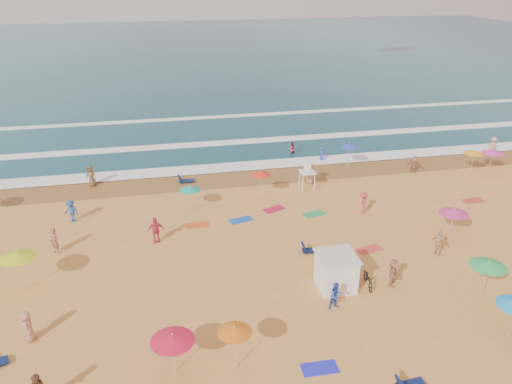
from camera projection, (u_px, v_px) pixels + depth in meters
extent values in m
plane|color=gold|center=(311.00, 246.00, 33.28)|extent=(220.00, 220.00, 0.00)
cube|color=#0C4756|center=(194.00, 52.00, 108.21)|extent=(220.00, 140.00, 0.18)
plane|color=olive|center=(269.00, 175.00, 44.43)|extent=(220.00, 220.00, 0.00)
cube|color=white|center=(263.00, 165.00, 46.62)|extent=(200.00, 2.20, 0.05)
cube|color=white|center=(248.00, 141.00, 52.86)|extent=(200.00, 1.60, 0.05)
cube|color=white|center=(233.00, 116.00, 61.78)|extent=(200.00, 1.20, 0.05)
cube|color=white|center=(336.00, 272.00, 28.60)|extent=(2.00, 2.00, 2.00)
cube|color=silver|center=(337.00, 256.00, 28.16)|extent=(2.20, 2.20, 0.12)
imported|color=black|center=(368.00, 279.00, 28.90)|extent=(0.91, 1.90, 0.96)
cone|color=orange|center=(474.00, 152.00, 43.60)|extent=(1.66, 1.66, 0.35)
cone|color=red|center=(172.00, 338.00, 22.11)|extent=(2.02, 2.02, 0.35)
cone|color=orange|center=(234.00, 329.00, 22.13)|extent=(1.59, 1.59, 0.35)
cone|color=#C4D916|center=(17.00, 255.00, 27.78)|extent=(1.99, 1.99, 0.35)
cone|color=#DC319F|center=(493.00, 151.00, 44.37)|extent=(1.85, 1.85, 0.35)
cone|color=#D32E78|center=(454.00, 211.00, 33.72)|extent=(1.96, 1.96, 0.35)
cone|color=blue|center=(349.00, 145.00, 44.84)|extent=(1.55, 1.55, 0.35)
cone|color=red|center=(260.00, 173.00, 39.03)|extent=(1.54, 1.54, 0.35)
cone|color=#14A97F|center=(190.00, 188.00, 37.29)|extent=(1.57, 1.57, 0.35)
cone|color=green|center=(489.00, 264.00, 26.94)|extent=(1.97, 1.97, 0.35)
cube|color=#0E1846|center=(313.00, 250.00, 32.41)|extent=(1.35, 0.69, 0.34)
cube|color=navy|center=(187.00, 181.00, 42.93)|extent=(1.31, 0.58, 0.34)
cube|color=blue|center=(241.00, 220.00, 36.60)|extent=(1.87, 1.28, 0.03)
cube|color=#D65517|center=(197.00, 225.00, 35.88)|extent=(1.71, 0.88, 0.03)
cube|color=#D53D32|center=(369.00, 249.00, 32.81)|extent=(1.85, 1.23, 0.03)
cube|color=#C0183B|center=(274.00, 209.00, 38.23)|extent=(1.90, 1.48, 0.03)
cube|color=#2227D8|center=(320.00, 368.00, 23.10)|extent=(1.71, 0.89, 0.03)
cube|color=#28A15A|center=(314.00, 214.00, 37.48)|extent=(1.84, 1.19, 0.03)
cube|color=#C23E2D|center=(473.00, 201.00, 39.65)|extent=(1.75, 0.97, 0.03)
imported|color=tan|center=(28.00, 326.00, 24.54)|extent=(0.60, 0.86, 1.69)
imported|color=tan|center=(439.00, 243.00, 31.86)|extent=(0.94, 1.07, 1.73)
imported|color=blue|center=(322.00, 155.00, 47.54)|extent=(0.42, 0.62, 1.68)
imported|color=tan|center=(393.00, 272.00, 28.85)|extent=(1.26, 1.61, 1.71)
imported|color=brown|center=(91.00, 176.00, 41.92)|extent=(1.04, 0.85, 1.84)
imported|color=#A7764D|center=(414.00, 164.00, 44.74)|extent=(1.52, 1.10, 1.59)
imported|color=#CF3349|center=(156.00, 230.00, 33.29)|extent=(1.13, 0.54, 1.87)
imported|color=#9B5C47|center=(55.00, 241.00, 32.07)|extent=(0.78, 0.73, 1.79)
imported|color=#21479D|center=(71.00, 211.00, 36.09)|extent=(1.27, 1.07, 1.71)
imported|color=tan|center=(493.00, 146.00, 49.61)|extent=(0.85, 1.30, 1.88)
imported|color=#B42D59|center=(292.00, 149.00, 49.19)|extent=(0.86, 0.70, 1.64)
imported|color=blue|center=(336.00, 296.00, 26.89)|extent=(0.88, 0.75, 1.60)
imported|color=#C13045|center=(363.00, 203.00, 37.35)|extent=(0.88, 1.20, 1.67)
imported|color=#AF7250|center=(310.00, 174.00, 42.44)|extent=(1.06, 1.04, 1.84)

